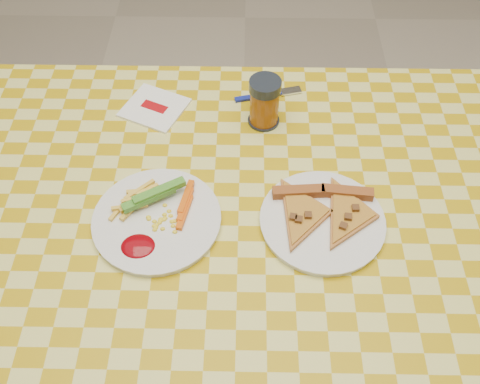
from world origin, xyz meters
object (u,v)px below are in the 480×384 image
(table, at_px, (239,232))
(drink_glass, at_px, (264,102))
(plate_left, at_px, (157,220))
(plate_right, at_px, (322,222))

(table, distance_m, drink_glass, 0.29)
(plate_left, height_order, drink_glass, drink_glass)
(table, height_order, plate_left, plate_left)
(table, height_order, drink_glass, drink_glass)
(plate_left, distance_m, plate_right, 0.32)
(plate_left, distance_m, drink_glass, 0.35)
(table, relative_size, plate_left, 5.29)
(table, bearing_deg, plate_left, -169.25)
(table, distance_m, plate_right, 0.18)
(plate_left, bearing_deg, plate_right, 0.40)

